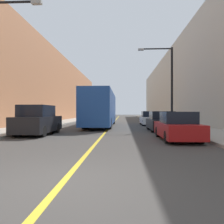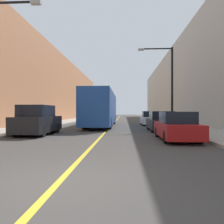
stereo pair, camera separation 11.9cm
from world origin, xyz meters
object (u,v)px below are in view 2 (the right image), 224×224
parked_suv_left (38,121)px  car_right_near (176,127)px  car_right_mid (161,122)px  car_right_far (150,119)px  street_lamp_right (169,80)px  bus (102,108)px

parked_suv_left → car_right_near: bearing=-14.7°
car_right_mid → car_right_far: 7.16m
parked_suv_left → car_right_far: 13.41m
parked_suv_left → street_lamp_right: street_lamp_right is taller
parked_suv_left → street_lamp_right: size_ratio=0.62×
bus → street_lamp_right: 7.30m
car_right_near → car_right_mid: bearing=88.9°
car_right_far → parked_suv_left: bearing=-129.3°
car_right_far → street_lamp_right: (1.16, -4.45, 3.62)m
parked_suv_left → car_right_far: parked_suv_left is taller
bus → car_right_near: 11.99m
parked_suv_left → car_right_mid: 9.13m
street_lamp_right → bus: bearing=157.5°
bus → parked_suv_left: 9.22m
car_right_mid → street_lamp_right: 4.66m
street_lamp_right → car_right_near: bearing=-98.5°
car_right_far → street_lamp_right: bearing=-75.3°
car_right_near → car_right_mid: car_right_mid is taller
parked_suv_left → car_right_near: 8.73m
bus → car_right_far: bearing=19.4°
bus → car_right_mid: size_ratio=2.82×
parked_suv_left → car_right_mid: (8.55, 3.22, -0.20)m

